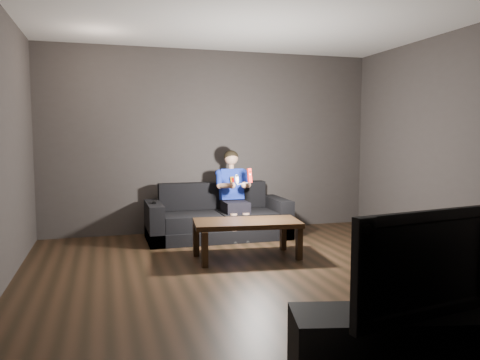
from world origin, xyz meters
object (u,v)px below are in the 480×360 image
object	(u,v)px
sofa	(217,220)
child	(233,188)
coffee_table	(247,226)
media_console	(411,354)

from	to	relation	value
sofa	child	xyz separation A→B (m)	(0.22, -0.04, 0.45)
child	coffee_table	xyz separation A→B (m)	(-0.15, -1.13, -0.31)
coffee_table	child	bearing A→B (deg)	82.41
coffee_table	media_console	distance (m)	3.05
sofa	coffee_table	distance (m)	1.18
coffee_table	media_console	xyz separation A→B (m)	(0.02, -3.05, -0.15)
coffee_table	media_console	world-z (taller)	media_console
coffee_table	media_console	bearing A→B (deg)	-89.72
sofa	coffee_table	xyz separation A→B (m)	(0.07, -1.17, 0.14)
sofa	media_console	distance (m)	4.22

